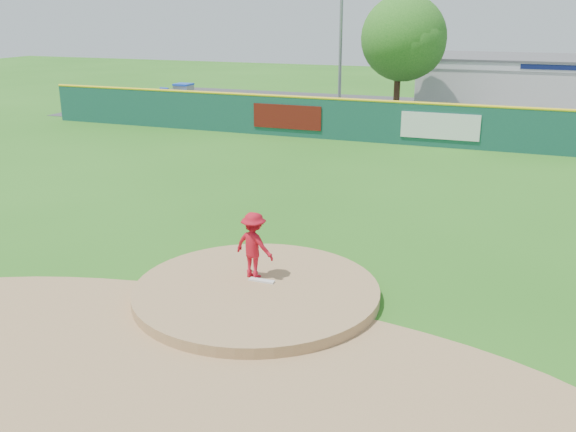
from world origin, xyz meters
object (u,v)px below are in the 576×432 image
at_px(playground_slide, 183,96).
at_px(light_pole_left, 341,11).
at_px(pool_building_grp, 545,84).
at_px(deciduous_tree, 399,39).
at_px(pitcher, 254,245).
at_px(van, 441,123).

bearing_deg(playground_slide, light_pole_left, 15.18).
bearing_deg(pool_building_grp, light_pole_left, -157.40).
height_order(pool_building_grp, deciduous_tree, deciduous_tree).
bearing_deg(pool_building_grp, pitcher, -101.25).
xyz_separation_m(playground_slide, light_pole_left, (9.65, 2.62, 5.23)).
xyz_separation_m(pool_building_grp, playground_slide, (-21.65, -7.61, -0.85)).
distance_m(pool_building_grp, deciduous_tree, 11.01).
bearing_deg(light_pole_left, van, -40.62).
relative_size(playground_slide, light_pole_left, 0.27).
xyz_separation_m(van, playground_slide, (-16.81, 3.53, 0.16)).
height_order(playground_slide, deciduous_tree, deciduous_tree).
bearing_deg(van, light_pole_left, 37.05).
height_order(pitcher, light_pole_left, light_pole_left).
xyz_separation_m(pitcher, playground_slide, (-15.38, 23.88, -0.21)).
relative_size(pool_building_grp, light_pole_left, 1.38).
height_order(van, playground_slide, playground_slide).
distance_m(van, pool_building_grp, 12.18).
bearing_deg(light_pole_left, pool_building_grp, 22.60).
height_order(van, light_pole_left, light_pole_left).
relative_size(van, deciduous_tree, 0.63).
bearing_deg(pool_building_grp, deciduous_tree, -138.84).
relative_size(playground_slide, deciduous_tree, 0.40).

